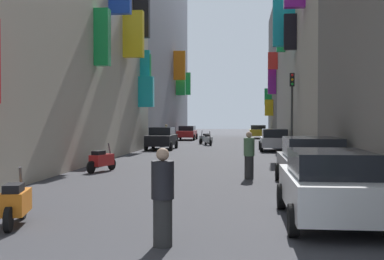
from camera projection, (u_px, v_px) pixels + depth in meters
The scene contains 19 objects.
ground_plane at pixel (214, 151), 32.79m from camera, with size 140.00×140.00×0.00m, color #38383D.
building_left_mid_a at pixel (91, 23), 32.82m from camera, with size 7.17×8.48×16.68m.
building_left_mid_b at pixel (143, 51), 50.14m from camera, with size 7.15×26.33×17.72m.
building_right_mid_a at pixel (336, 33), 33.38m from camera, with size 7.31×25.42×15.57m.
building_right_mid_b at pixel (301, 73), 53.85m from camera, with size 6.85×15.71×13.95m.
parked_car_grey at pixel (311, 161), 15.76m from camera, with size 2.00×4.45×1.55m.
parked_car_yellow at pixel (258, 131), 54.36m from camera, with size 1.91×4.47×1.42m.
parked_car_black at pixel (162, 138), 34.78m from camera, with size 1.85×4.09×1.53m.
parked_car_white at pixel (329, 184), 10.34m from camera, with size 1.87×4.27×1.48m.
parked_car_red at pixel (187, 132), 50.31m from camera, with size 1.84×4.18×1.39m.
parked_car_silver at pixel (274, 139), 33.23m from camera, with size 1.95×3.91×1.44m.
scooter_orange at pixel (16, 202), 10.05m from camera, with size 0.66×1.76×1.13m.
scooter_red at pixel (102, 160), 20.23m from camera, with size 0.78×1.91×1.13m.
scooter_silver at pixel (205, 138), 42.46m from camera, with size 0.85×1.85×1.13m.
scooter_white at pixel (208, 140), 39.95m from camera, with size 0.79×1.89×1.13m.
pedestrian_near_left at pixel (163, 198), 8.39m from camera, with size 0.50×0.50×1.64m.
pedestrian_near_right at pixel (166, 135), 38.99m from camera, with size 0.48×0.48×1.71m.
pedestrian_mid_street at pixel (249, 155), 17.81m from camera, with size 0.50×0.50×1.67m.
traffic_light_near_corner at pixel (292, 100), 28.53m from camera, with size 0.26×0.34×4.69m.
Camera 1 is at (1.88, -2.72, 2.13)m, focal length 47.35 mm.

